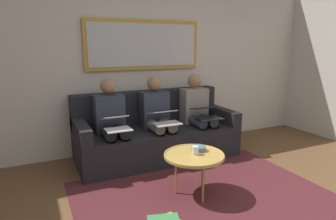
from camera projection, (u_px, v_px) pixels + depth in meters
The scene contains 13 objects.
wall_rear at pixel (142, 62), 4.38m from camera, with size 6.00×0.12×2.60m, color beige.
area_rug at pixel (202, 194), 3.12m from camera, with size 2.60×1.80×0.01m, color #4C1E23.
couch at pixel (155, 134), 4.17m from camera, with size 2.20×0.90×0.90m.
framed_mirror at pixel (144, 45), 4.25m from camera, with size 1.72×0.05×0.70m.
coffee_table at pixel (194, 156), 3.04m from camera, with size 0.63×0.63×0.46m.
cup at pixel (195, 150), 3.02m from camera, with size 0.07×0.07×0.09m, color silver.
bowl at pixel (199, 148), 3.14m from camera, with size 0.15×0.15×0.05m, color slate.
person_left at pixel (197, 111), 4.31m from camera, with size 0.38×0.58×1.14m.
laptop_black at pixel (206, 112), 4.09m from camera, with size 0.35×0.37×0.15m.
person_middle at pixel (157, 115), 4.05m from camera, with size 0.38×0.58×1.14m.
laptop_silver at pixel (164, 117), 3.83m from camera, with size 0.34×0.38×0.16m.
person_right at pixel (111, 120), 3.78m from camera, with size 0.38×0.58×1.14m.
laptop_white at pixel (116, 123), 3.57m from camera, with size 0.30×0.37×0.16m.
Camera 1 is at (1.54, 1.57, 1.55)m, focal length 31.52 mm.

